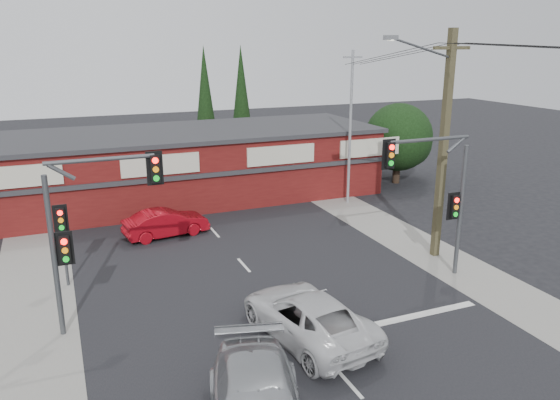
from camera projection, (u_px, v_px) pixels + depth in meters
name	position (u px, v px, depth m)	size (l,w,h in m)	color
ground	(291.00, 319.00, 19.32)	(120.00, 120.00, 0.00)	black
road_strip	(245.00, 267.00, 23.75)	(14.00, 70.00, 0.01)	black
verge_left	(33.00, 301.00, 20.62)	(3.00, 70.00, 0.02)	gray
verge_right	(409.00, 241.00, 26.87)	(3.00, 70.00, 0.02)	gray
stop_line	(399.00, 319.00, 19.27)	(6.50, 0.35, 0.01)	silver
white_suv	(308.00, 316.00, 17.95)	(2.56, 5.56, 1.55)	silver
red_sedan	(166.00, 223.00, 27.38)	(1.46, 4.19, 1.38)	maroon
lane_dashes	(228.00, 247.00, 25.99)	(0.12, 52.66, 0.01)	silver
shop_building	(166.00, 166.00, 33.42)	(27.30, 8.40, 4.22)	#501010
tree_cluster	(397.00, 140.00, 37.60)	(5.90, 5.10, 5.50)	#2D2116
conifer_near	(205.00, 97.00, 40.36)	(1.80, 1.80, 9.25)	#2D2116
conifer_far	(241.00, 93.00, 43.42)	(1.80, 1.80, 9.25)	#2D2116
traffic_mast_left	(86.00, 219.00, 17.63)	(3.77, 0.27, 5.97)	#47494C
traffic_mast_right	(440.00, 186.00, 21.63)	(3.96, 0.27, 5.97)	#47494C
pedestal_signal	(62.00, 229.00, 21.32)	(0.55, 0.27, 3.38)	#47494C
utility_pole	(442.00, 139.00, 23.53)	(4.38, 0.59, 10.00)	#4B442A
steel_pole	(350.00, 126.00, 31.95)	(1.20, 0.16, 9.00)	gray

